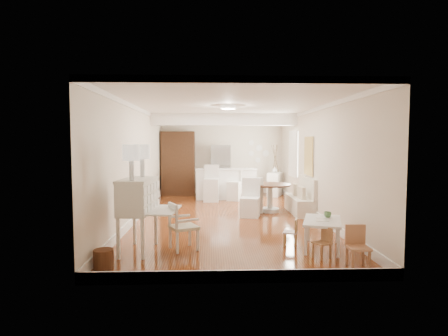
{
  "coord_description": "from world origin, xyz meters",
  "views": [
    {
      "loc": [
        -0.42,
        -9.47,
        1.93
      ],
      "look_at": [
        -0.07,
        0.3,
        1.24
      ],
      "focal_mm": 30.0,
      "sensor_mm": 36.0,
      "label": 1
    }
  ],
  "objects": [
    {
      "name": "fridge",
      "position": [
        0.3,
        4.15,
        0.9
      ],
      "size": [
        0.75,
        0.65,
        1.8
      ],
      "primitive_type": "imported",
      "color": "silver",
      "rests_on": "ground"
    },
    {
      "name": "branch_vase",
      "position": [
        1.86,
        3.78,
        0.94
      ],
      "size": [
        0.25,
        0.25,
        0.21
      ],
      "primitive_type": "imported",
      "rotation": [
        0.0,
        0.0,
        -0.32
      ],
      "color": "white",
      "rests_on": "sideboard"
    },
    {
      "name": "banquette",
      "position": [
        1.99,
        0.5,
        0.49
      ],
      "size": [
        0.52,
        1.6,
        0.98
      ],
      "primitive_type": "cube",
      "color": "silver",
      "rests_on": "ground"
    },
    {
      "name": "pencil_cup",
      "position": [
        1.74,
        -2.7,
        0.58
      ],
      "size": [
        0.15,
        0.15,
        0.11
      ],
      "primitive_type": "imported",
      "rotation": [
        0.0,
        0.0,
        0.09
      ],
      "color": "#53874F",
      "rests_on": "kids_table"
    },
    {
      "name": "kids_chair_b",
      "position": [
        1.06,
        -2.66,
        0.26
      ],
      "size": [
        0.32,
        0.32,
        0.52
      ],
      "primitive_type": "cube",
      "rotation": [
        0.0,
        0.0,
        -1.92
      ],
      "color": "#AA854D",
      "rests_on": "ground"
    },
    {
      "name": "gustavian_armchair",
      "position": [
        -0.91,
        -2.86,
        0.42
      ],
      "size": [
        0.65,
        0.65,
        0.85
      ],
      "primitive_type": "cube",
      "rotation": [
        0.0,
        0.0,
        2.0
      ],
      "color": "silver",
      "rests_on": "ground"
    },
    {
      "name": "room",
      "position": [
        0.04,
        0.32,
        1.98
      ],
      "size": [
        9.0,
        9.04,
        2.82
      ],
      "color": "brown",
      "rests_on": "ground"
    },
    {
      "name": "bar_stool_right",
      "position": [
        0.35,
        2.71,
        0.5
      ],
      "size": [
        0.52,
        0.52,
        1.0
      ],
      "primitive_type": "cube",
      "rotation": [
        0.0,
        0.0,
        -0.36
      ],
      "color": "silver",
      "rests_on": "ground"
    },
    {
      "name": "wicker_basket",
      "position": [
        -2.05,
        -3.86,
        0.15
      ],
      "size": [
        0.37,
        0.37,
        0.3
      ],
      "primitive_type": "cylinder",
      "rotation": [
        0.0,
        0.0,
        -0.27
      ],
      "color": "#532E1A",
      "rests_on": "ground"
    },
    {
      "name": "slip_chair_near",
      "position": [
        0.59,
        0.03,
        0.49
      ],
      "size": [
        0.57,
        0.59,
        0.99
      ],
      "primitive_type": "cube",
      "rotation": [
        0.0,
        0.0,
        -0.25
      ],
      "color": "white",
      "rests_on": "ground"
    },
    {
      "name": "slip_chair_far",
      "position": [
        0.7,
        0.62,
        0.49
      ],
      "size": [
        0.57,
        0.58,
        0.97
      ],
      "primitive_type": "cube",
      "rotation": [
        0.0,
        0.0,
        -2.87
      ],
      "color": "white",
      "rests_on": "ground"
    },
    {
      "name": "bar_stool_left",
      "position": [
        -0.4,
        2.55,
        0.59
      ],
      "size": [
        0.5,
        0.5,
        1.18
      ],
      "primitive_type": "cube",
      "rotation": [
        0.0,
        0.0,
        -0.07
      ],
      "color": "silver",
      "rests_on": "ground"
    },
    {
      "name": "kids_table",
      "position": [
        1.59,
        -2.9,
        0.26
      ],
      "size": [
        0.93,
        1.2,
        0.53
      ],
      "primitive_type": "cube",
      "rotation": [
        0.0,
        0.0,
        -0.31
      ],
      "color": "silver",
      "rests_on": "ground"
    },
    {
      "name": "dining_table",
      "position": [
        1.21,
        0.69,
        0.39
      ],
      "size": [
        1.49,
        1.49,
        0.77
      ],
      "primitive_type": "cylinder",
      "rotation": [
        0.0,
        0.0,
        0.41
      ],
      "color": "#4D2A18",
      "rests_on": "ground"
    },
    {
      "name": "sideboard",
      "position": [
        1.88,
        3.73,
        0.42
      ],
      "size": [
        0.69,
        0.96,
        0.84
      ],
      "primitive_type": "cube",
      "rotation": [
        0.0,
        0.0,
        -0.39
      ],
      "color": "silver",
      "rests_on": "ground"
    },
    {
      "name": "kids_chair_a",
      "position": [
        1.42,
        -3.44,
        0.26
      ],
      "size": [
        0.34,
        0.34,
        0.52
      ],
      "primitive_type": "cube",
      "rotation": [
        0.0,
        0.0,
        -1.12
      ],
      "color": "#A5734B",
      "rests_on": "ground"
    },
    {
      "name": "kids_chair_c",
      "position": [
        1.82,
        -3.95,
        0.33
      ],
      "size": [
        0.32,
        0.32,
        0.66
      ],
      "primitive_type": "cube",
      "rotation": [
        0.0,
        0.0,
        -0.01
      ],
      "color": "#B57752",
      "rests_on": "ground"
    },
    {
      "name": "pantry_cabinet",
      "position": [
        -1.6,
        4.18,
        1.15
      ],
      "size": [
        1.2,
        0.6,
        2.3
      ],
      "primitive_type": "cube",
      "color": "#381E11",
      "rests_on": "ground"
    },
    {
      "name": "breakfast_counter",
      "position": [
        0.1,
        3.1,
        0.52
      ],
      "size": [
        2.05,
        0.65,
        1.03
      ],
      "primitive_type": "cube",
      "color": "white",
      "rests_on": "ground"
    },
    {
      "name": "secretary_bureau",
      "position": [
        -1.7,
        -2.94,
        0.65
      ],
      "size": [
        1.1,
        1.12,
        1.3
      ],
      "primitive_type": "cube",
      "rotation": [
        0.0,
        0.0,
        -0.09
      ],
      "color": "white",
      "rests_on": "ground"
    }
  ]
}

